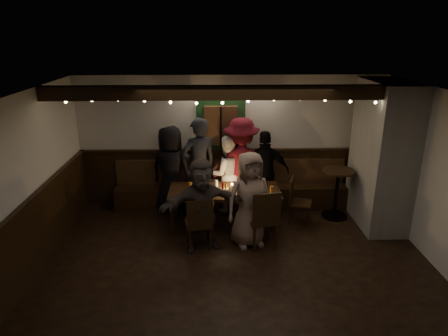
{
  "coord_description": "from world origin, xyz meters",
  "views": [
    {
      "loc": [
        -0.33,
        -5.18,
        3.41
      ],
      "look_at": [
        -0.16,
        1.6,
        1.05
      ],
      "focal_mm": 32.0,
      "sensor_mm": 36.0,
      "label": 1
    }
  ],
  "objects_px": {
    "high_top": "(337,187)",
    "person_d": "(241,165)",
    "chair_end": "(296,198)",
    "person_b": "(199,166)",
    "person_e": "(265,172)",
    "person_c": "(227,174)",
    "person_g": "(249,200)",
    "dining_table": "(224,193)",
    "chair_near_left": "(199,221)",
    "person_a": "(171,170)",
    "chair_near_right": "(264,216)",
    "person_f": "(202,205)"
  },
  "relations": [
    {
      "from": "person_d",
      "to": "person_e",
      "type": "height_order",
      "value": "person_d"
    },
    {
      "from": "chair_near_right",
      "to": "person_g",
      "type": "xyz_separation_m",
      "value": [
        -0.23,
        0.15,
        0.23
      ]
    },
    {
      "from": "chair_near_left",
      "to": "high_top",
      "type": "distance_m",
      "value": 2.8
    },
    {
      "from": "person_d",
      "to": "chair_end",
      "type": "bearing_deg",
      "value": 144.68
    },
    {
      "from": "person_a",
      "to": "person_c",
      "type": "distance_m",
      "value": 1.07
    },
    {
      "from": "high_top",
      "to": "person_a",
      "type": "xyz_separation_m",
      "value": [
        -3.13,
        0.33,
        0.26
      ]
    },
    {
      "from": "chair_end",
      "to": "person_b",
      "type": "relative_size",
      "value": 0.46
    },
    {
      "from": "chair_near_left",
      "to": "high_top",
      "type": "height_order",
      "value": "high_top"
    },
    {
      "from": "person_d",
      "to": "person_f",
      "type": "bearing_deg",
      "value": 59.96
    },
    {
      "from": "high_top",
      "to": "person_d",
      "type": "bearing_deg",
      "value": 168.14
    },
    {
      "from": "dining_table",
      "to": "chair_near_left",
      "type": "bearing_deg",
      "value": -117.79
    },
    {
      "from": "chair_end",
      "to": "person_e",
      "type": "distance_m",
      "value": 0.83
    },
    {
      "from": "chair_near_right",
      "to": "person_g",
      "type": "distance_m",
      "value": 0.36
    },
    {
      "from": "person_c",
      "to": "person_g",
      "type": "relative_size",
      "value": 0.95
    },
    {
      "from": "chair_near_left",
      "to": "person_a",
      "type": "relative_size",
      "value": 0.53
    },
    {
      "from": "person_c",
      "to": "dining_table",
      "type": "bearing_deg",
      "value": 72.56
    },
    {
      "from": "person_a",
      "to": "person_c",
      "type": "height_order",
      "value": "person_a"
    },
    {
      "from": "chair_near_right",
      "to": "person_d",
      "type": "relative_size",
      "value": 0.54
    },
    {
      "from": "person_c",
      "to": "person_d",
      "type": "relative_size",
      "value": 0.82
    },
    {
      "from": "dining_table",
      "to": "person_d",
      "type": "distance_m",
      "value": 0.83
    },
    {
      "from": "chair_near_left",
      "to": "person_f",
      "type": "bearing_deg",
      "value": 40.0
    },
    {
      "from": "person_d",
      "to": "high_top",
      "type": "bearing_deg",
      "value": 164.11
    },
    {
      "from": "chair_near_right",
      "to": "person_d",
      "type": "height_order",
      "value": "person_d"
    },
    {
      "from": "chair_end",
      "to": "person_b",
      "type": "height_order",
      "value": "person_b"
    },
    {
      "from": "dining_table",
      "to": "person_f",
      "type": "distance_m",
      "value": 0.86
    },
    {
      "from": "chair_near_right",
      "to": "person_c",
      "type": "bearing_deg",
      "value": 110.33
    },
    {
      "from": "high_top",
      "to": "person_g",
      "type": "relative_size",
      "value": 0.59
    },
    {
      "from": "person_a",
      "to": "person_d",
      "type": "relative_size",
      "value": 0.93
    },
    {
      "from": "high_top",
      "to": "person_d",
      "type": "distance_m",
      "value": 1.86
    },
    {
      "from": "person_f",
      "to": "person_g",
      "type": "xyz_separation_m",
      "value": [
        0.76,
        0.11,
        0.04
      ]
    },
    {
      "from": "high_top",
      "to": "person_b",
      "type": "distance_m",
      "value": 2.64
    },
    {
      "from": "person_a",
      "to": "chair_near_left",
      "type": "bearing_deg",
      "value": 134.45
    },
    {
      "from": "person_a",
      "to": "person_c",
      "type": "bearing_deg",
      "value": -154.44
    },
    {
      "from": "person_c",
      "to": "person_a",
      "type": "bearing_deg",
      "value": -9.64
    },
    {
      "from": "person_a",
      "to": "chair_near_right",
      "type": "bearing_deg",
      "value": 161.13
    },
    {
      "from": "person_e",
      "to": "person_g",
      "type": "bearing_deg",
      "value": 72.7
    },
    {
      "from": "person_g",
      "to": "person_b",
      "type": "bearing_deg",
      "value": 105.44
    },
    {
      "from": "person_g",
      "to": "person_d",
      "type": "bearing_deg",
      "value": 74.3
    },
    {
      "from": "chair_near_left",
      "to": "person_b",
      "type": "bearing_deg",
      "value": 91.54
    },
    {
      "from": "chair_near_left",
      "to": "person_d",
      "type": "height_order",
      "value": "person_d"
    },
    {
      "from": "person_d",
      "to": "person_e",
      "type": "bearing_deg",
      "value": 172.03
    },
    {
      "from": "chair_end",
      "to": "person_e",
      "type": "bearing_deg",
      "value": 132.46
    },
    {
      "from": "person_d",
      "to": "person_g",
      "type": "distance_m",
      "value": 1.36
    },
    {
      "from": "chair_near_left",
      "to": "dining_table",
      "type": "bearing_deg",
      "value": 62.21
    },
    {
      "from": "person_d",
      "to": "chair_near_right",
      "type": "bearing_deg",
      "value": 96.48
    },
    {
      "from": "person_e",
      "to": "dining_table",
      "type": "bearing_deg",
      "value": 39.88
    },
    {
      "from": "dining_table",
      "to": "person_a",
      "type": "xyz_separation_m",
      "value": [
        -1.0,
        0.65,
        0.22
      ]
    },
    {
      "from": "person_b",
      "to": "chair_end",
      "type": "bearing_deg",
      "value": 141.01
    },
    {
      "from": "person_b",
      "to": "person_d",
      "type": "height_order",
      "value": "person_b"
    },
    {
      "from": "person_b",
      "to": "high_top",
      "type": "bearing_deg",
      "value": 150.82
    }
  ]
}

